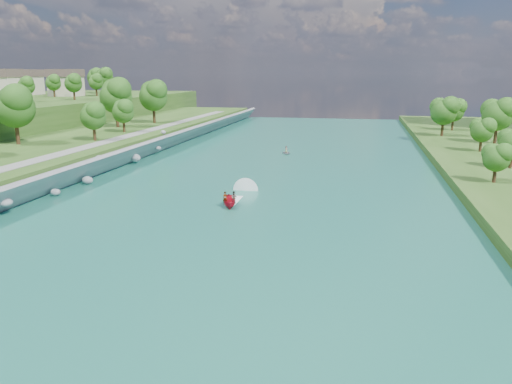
# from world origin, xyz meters

# --- Properties ---
(ground) EXTENTS (260.00, 260.00, 0.00)m
(ground) POSITION_xyz_m (0.00, 0.00, 0.00)
(ground) COLOR #2D5119
(ground) RESTS_ON ground
(river_water) EXTENTS (55.00, 240.00, 0.10)m
(river_water) POSITION_xyz_m (0.00, 20.00, 0.05)
(river_water) COLOR #185E50
(river_water) RESTS_ON ground
(ridge_west) EXTENTS (60.00, 120.00, 9.00)m
(ridge_west) POSITION_xyz_m (-82.50, 95.00, 4.50)
(ridge_west) COLOR #2D5119
(ridge_west) RESTS_ON ground
(riprap_bank) EXTENTS (3.98, 236.00, 4.33)m
(riprap_bank) POSITION_xyz_m (-25.85, 19.32, 1.80)
(riprap_bank) COLOR slate
(riprap_bank) RESTS_ON ground
(riverside_path) EXTENTS (3.00, 200.00, 0.10)m
(riverside_path) POSITION_xyz_m (-32.50, 20.00, 3.55)
(riverside_path) COLOR gray
(riverside_path) RESTS_ON berm_west
(ridge_houses) EXTENTS (29.50, 29.50, 8.40)m
(ridge_houses) POSITION_xyz_m (-88.67, 100.00, 13.31)
(ridge_houses) COLOR beige
(ridge_houses) RESTS_ON ridge_west
(trees_ridge) EXTENTS (24.99, 61.87, 10.64)m
(trees_ridge) POSITION_xyz_m (-73.67, 106.67, 13.71)
(trees_ridge) COLOR #284B14
(trees_ridge) RESTS_ON ridge_west
(motorboat) EXTENTS (3.60, 18.73, 1.99)m
(motorboat) POSITION_xyz_m (-0.91, 15.42, 0.67)
(motorboat) COLOR #B20E21
(motorboat) RESTS_ON river_water
(raft) EXTENTS (2.70, 3.25, 1.59)m
(raft) POSITION_xyz_m (-0.20, 55.90, 0.45)
(raft) COLOR gray
(raft) RESTS_ON river_water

